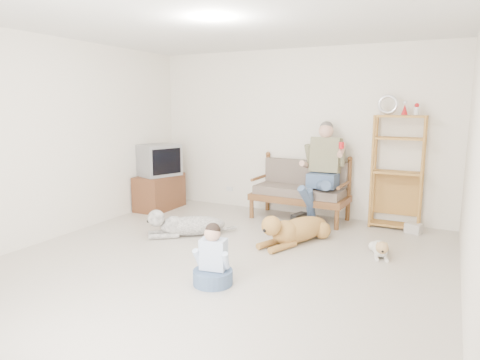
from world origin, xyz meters
The scene contains 16 objects.
floor centered at (0.00, 0.00, 0.00)m, with size 5.50×5.50×0.00m, color beige.
ceiling centered at (0.00, 0.00, 2.70)m, with size 5.50×5.50×0.00m, color silver.
wall_back centered at (0.00, 2.75, 1.35)m, with size 5.00×5.00×0.00m, color white.
wall_left centered at (-2.50, 0.00, 1.35)m, with size 5.50×5.50×0.00m, color white.
wall_right centered at (2.50, 0.00, 1.35)m, with size 5.50×5.50×0.00m, color white.
loveseat centered at (0.20, 2.44, 0.49)m, with size 1.53×0.76×0.95m.
man centered at (0.55, 2.21, 0.72)m, with size 0.59×0.85×1.37m.
etagere centered at (1.62, 2.55, 0.85)m, with size 0.74×0.32×1.95m.
book_stack centered at (1.91, 2.38, 0.07)m, with size 0.22×0.16×0.14m, color silver.
tv_stand centered at (-2.23, 1.95, 0.30)m, with size 0.50×0.90×0.60m.
crt_tv centered at (-2.19, 1.92, 0.87)m, with size 0.71×0.79×0.54m.
wall_outlet centered at (-1.25, 2.73, 0.30)m, with size 0.12×0.02×0.08m, color silver.
golden_retriever centered at (0.53, 1.20, 0.18)m, with size 0.72×1.39×0.44m.
shaggy_dog centered at (-0.95, 0.82, 0.16)m, with size 1.04×0.93×0.39m.
terrier centered at (1.63, 1.17, 0.10)m, with size 0.28×0.62×0.23m.
child centered at (0.22, -0.42, 0.23)m, with size 0.41×0.41×0.64m.
Camera 1 is at (2.30, -4.00, 1.81)m, focal length 32.00 mm.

